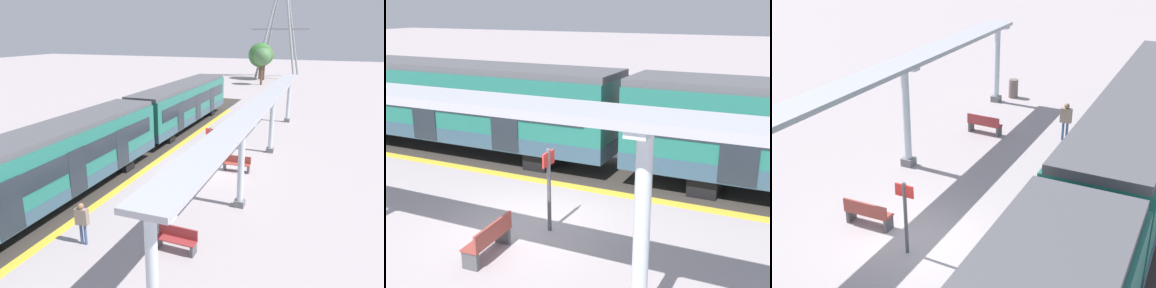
{
  "view_description": "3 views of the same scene",
  "coord_description": "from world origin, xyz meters",
  "views": [
    {
      "loc": [
        6.13,
        -18.45,
        7.41
      ],
      "look_at": [
        -1.09,
        0.34,
        1.17
      ],
      "focal_mm": 33.87,
      "sensor_mm": 36.0,
      "label": 1
    },
    {
      "loc": [
        9.88,
        6.13,
        5.62
      ],
      "look_at": [
        -0.96,
        1.0,
        2.14
      ],
      "focal_mm": 44.92,
      "sensor_mm": 36.0,
      "label": 2
    },
    {
      "loc": [
        -6.78,
        10.51,
        8.48
      ],
      "look_at": [
        -0.03,
        -2.97,
        1.89
      ],
      "focal_mm": 47.91,
      "sensor_mm": 36.0,
      "label": 3
    }
  ],
  "objects": [
    {
      "name": "ground_plane",
      "position": [
        0.0,
        0.0,
        0.0
      ],
      "size": [
        176.0,
        176.0,
        0.0
      ],
      "primitive_type": "plane",
      "color": "#A4989B"
    },
    {
      "name": "trackbed",
      "position": [
        -4.93,
        0.0,
        0.0
      ],
      "size": [
        3.2,
        44.32,
        0.01
      ],
      "primitive_type": "cube",
      "color": "#38332D",
      "rests_on": "ground"
    },
    {
      "name": "tactile_edge_strip",
      "position": [
        -3.12,
        0.0,
        0.0
      ],
      "size": [
        0.42,
        32.32,
        0.01
      ],
      "primitive_type": "cube",
      "color": "gold",
      "rests_on": "ground"
    },
    {
      "name": "canopy_beam",
      "position": [
        2.88,
        0.17,
        3.92
      ],
      "size": [
        1.2,
        26.05,
        0.16
      ],
      "primitive_type": "cube",
      "color": "#A8AAB2",
      "rests_on": "canopy_pillar_nearest"
    },
    {
      "name": "platform_info_sign",
      "position": [
        -0.06,
        0.61,
        1.33
      ],
      "size": [
        0.56,
        0.1,
        2.2
      ],
      "color": "#4C4C51",
      "rests_on": "ground"
    },
    {
      "name": "train_near_carriage",
      "position": [
        -4.93,
        -6.71,
        1.83
      ],
      "size": [
        2.65,
        14.48,
        3.48
      ],
      "color": "#206A5C",
      "rests_on": "ground"
    },
    {
      "name": "canopy_pillar_third",
      "position": [
        2.88,
        3.98,
        1.95
      ],
      "size": [
        1.1,
        0.44,
        3.84
      ],
      "color": "slate",
      "rests_on": "ground"
    },
    {
      "name": "bench_near_end",
      "position": [
        1.71,
        0.0,
        0.44
      ],
      "size": [
        1.52,
        0.5,
        0.86
      ],
      "color": "#993E35",
      "rests_on": "ground"
    }
  ]
}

